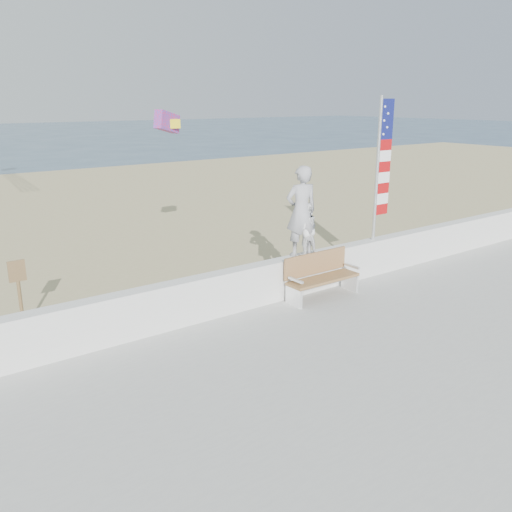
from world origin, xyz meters
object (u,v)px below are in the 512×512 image
object	(u,v)px
child	(305,229)
bench	(320,275)
adult	(301,211)
flag	(381,163)

from	to	relation	value
child	bench	bearing A→B (deg)	114.56
bench	adult	bearing A→B (deg)	115.74
child	bench	xyz separation A→B (m)	(0.09, -0.45, -0.99)
child	flag	xyz separation A→B (m)	(2.40, -0.00, 1.31)
bench	child	bearing A→B (deg)	100.78
flag	bench	bearing A→B (deg)	-168.92
adult	bench	size ratio (longest dim) A/B	1.13
adult	flag	size ratio (longest dim) A/B	0.58
bench	flag	distance (m)	3.30
child	adult	bearing A→B (deg)	13.78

